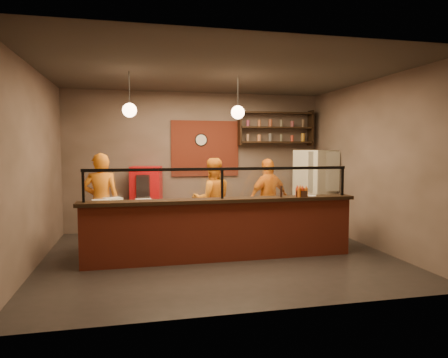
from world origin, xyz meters
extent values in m
plane|color=black|center=(0.00, 0.00, 0.00)|extent=(6.00, 6.00, 0.00)
plane|color=#37312A|center=(0.00, 0.00, 3.20)|extent=(6.00, 6.00, 0.00)
plane|color=#715C52|center=(0.00, 2.50, 1.60)|extent=(6.00, 0.00, 6.00)
plane|color=#715C52|center=(-3.00, 0.00, 1.60)|extent=(0.00, 5.00, 5.00)
plane|color=#715C52|center=(3.00, 0.00, 1.60)|extent=(0.00, 5.00, 5.00)
plane|color=#715C52|center=(0.00, -2.50, 1.60)|extent=(6.00, 0.00, 6.00)
cube|color=#9A3621|center=(0.20, 2.47, 1.90)|extent=(1.60, 0.04, 1.30)
cube|color=#9A3621|center=(0.00, -0.30, 0.50)|extent=(4.60, 0.25, 1.00)
cube|color=black|center=(0.00, -0.30, 1.03)|extent=(4.70, 0.37, 0.06)
cube|color=gray|center=(0.00, 0.20, 0.42)|extent=(4.60, 0.75, 0.85)
cube|color=beige|center=(0.00, 0.20, 0.88)|extent=(4.60, 0.75, 0.05)
cube|color=white|center=(0.00, -0.30, 1.31)|extent=(4.40, 0.02, 0.50)
cube|color=black|center=(0.00, -0.30, 1.56)|extent=(4.50, 0.05, 0.05)
cube|color=black|center=(-2.22, -0.30, 1.31)|extent=(0.04, 0.04, 0.50)
cube|color=black|center=(0.00, -0.30, 1.31)|extent=(0.04, 0.04, 0.50)
cube|color=black|center=(2.22, -0.30, 1.31)|extent=(0.04, 0.04, 0.50)
cube|color=black|center=(1.90, 2.32, 2.05)|extent=(1.80, 0.28, 0.04)
cube|color=black|center=(1.90, 2.32, 2.40)|extent=(1.80, 0.28, 0.04)
cube|color=black|center=(1.90, 2.32, 2.75)|extent=(1.80, 0.28, 0.04)
cube|color=black|center=(1.00, 2.32, 2.40)|extent=(0.04, 0.28, 0.85)
cube|color=black|center=(2.80, 2.32, 2.40)|extent=(0.04, 0.28, 0.85)
cylinder|color=black|center=(0.10, 2.46, 2.10)|extent=(0.30, 0.04, 0.30)
cylinder|color=black|center=(-1.50, 0.20, 2.90)|extent=(0.01, 0.01, 0.60)
sphere|color=#F0B984|center=(-1.50, 0.20, 2.55)|extent=(0.24, 0.24, 0.24)
cylinder|color=black|center=(0.40, 0.20, 2.90)|extent=(0.01, 0.01, 0.60)
sphere|color=#F0B984|center=(0.40, 0.20, 2.55)|extent=(0.24, 0.24, 0.24)
imported|color=orange|center=(-2.05, 0.87, 0.91)|extent=(0.69, 0.48, 1.82)
imported|color=#C86D12|center=(0.10, 1.11, 0.85)|extent=(0.87, 0.69, 1.71)
imported|color=orange|center=(1.32, 1.13, 0.84)|extent=(1.07, 0.72, 1.69)
cube|color=beige|center=(2.60, 1.54, 0.93)|extent=(1.00, 0.98, 1.86)
cube|color=#B00B0F|center=(-1.18, 2.15, 0.75)|extent=(0.74, 0.70, 1.51)
cylinder|color=beige|center=(0.75, 0.16, 0.91)|extent=(0.52, 0.52, 0.01)
cube|color=silver|center=(-1.29, 0.11, 0.97)|extent=(0.30, 0.25, 0.13)
cube|color=white|center=(-1.81, 0.35, 0.97)|extent=(0.35, 0.32, 0.14)
cube|color=silver|center=(-2.01, 0.16, 0.97)|extent=(0.31, 0.26, 0.14)
cylinder|color=yellow|center=(-1.63, 0.21, 0.93)|extent=(0.31, 0.23, 0.06)
cube|color=black|center=(1.42, -0.33, 1.11)|extent=(0.24, 0.21, 0.11)
cylinder|color=black|center=(1.04, -0.32, 1.16)|extent=(0.04, 0.04, 0.19)
cylinder|color=silver|center=(1.59, -0.33, 1.07)|extent=(0.21, 0.21, 0.01)
camera|label=1|loc=(-1.43, -6.82, 1.91)|focal=32.00mm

